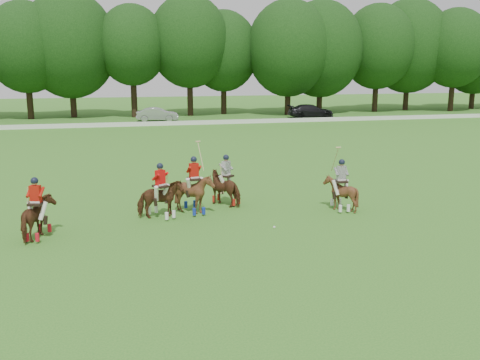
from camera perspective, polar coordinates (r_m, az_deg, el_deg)
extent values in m
plane|color=#2D7320|center=(17.67, -3.47, -7.57)|extent=(180.00, 180.00, 0.00)
cylinder|color=black|center=(65.57, -21.53, 8.10)|extent=(0.70, 0.70, 4.64)
ellipsoid|color=black|center=(65.50, -21.91, 13.00)|extent=(8.80, 8.80, 10.13)
cylinder|color=black|center=(66.14, -17.38, 8.27)|extent=(0.70, 0.70, 4.31)
ellipsoid|color=black|center=(66.07, -17.72, 13.60)|extent=(10.67, 10.67, 12.27)
cylinder|color=black|center=(64.54, -11.25, 8.92)|extent=(0.70, 0.70, 5.24)
ellipsoid|color=black|center=(64.49, -11.46, 13.92)|extent=(8.06, 8.06, 9.26)
cylinder|color=black|center=(65.41, -5.35, 9.11)|extent=(0.70, 0.70, 5.19)
ellipsoid|color=black|center=(65.39, -5.46, 14.50)|extent=(9.50, 9.50, 10.92)
cylinder|color=black|center=(67.57, -1.75, 8.95)|extent=(0.70, 0.70, 4.48)
ellipsoid|color=black|center=(67.49, -1.78, 13.59)|extent=(8.60, 8.60, 9.89)
cylinder|color=black|center=(66.85, 5.11, 8.76)|extent=(0.70, 0.70, 4.21)
ellipsoid|color=black|center=(66.77, 5.21, 13.82)|extent=(10.11, 10.11, 11.63)
cylinder|color=black|center=(69.76, 8.47, 8.75)|extent=(0.70, 0.70, 4.07)
ellipsoid|color=black|center=(69.68, 8.63, 13.65)|extent=(10.46, 10.46, 12.03)
cylinder|color=black|center=(73.26, 14.23, 8.96)|extent=(0.70, 0.70, 4.79)
ellipsoid|color=black|center=(73.21, 14.48, 13.61)|extent=(9.47, 9.47, 10.89)
cylinder|color=black|center=(77.26, 17.30, 8.80)|extent=(0.70, 0.70, 4.44)
ellipsoid|color=black|center=(77.22, 17.60, 13.45)|extent=(10.84, 10.84, 12.47)
cylinder|color=black|center=(77.21, 21.63, 8.65)|extent=(0.70, 0.70, 4.86)
ellipsoid|color=black|center=(77.16, 21.97, 12.93)|extent=(8.94, 8.94, 10.28)
cylinder|color=black|center=(82.84, 23.53, 8.34)|extent=(0.70, 0.70, 3.90)
ellipsoid|color=black|center=(82.76, 23.85, 12.09)|extent=(9.29, 9.29, 10.68)
cube|color=white|center=(54.76, -10.62, 5.89)|extent=(120.00, 0.10, 0.44)
imported|color=#A4A5AA|center=(59.33, -8.81, 6.93)|extent=(4.68, 2.15, 1.49)
imported|color=black|center=(63.37, 7.56, 7.31)|extent=(5.46, 2.57, 1.54)
imported|color=#4A2413|center=(19.95, -20.79, -3.84)|extent=(1.24, 1.89, 1.47)
cube|color=black|center=(19.82, -20.91, -2.35)|extent=(0.58, 0.66, 0.08)
cylinder|color=tan|center=(19.96, -21.69, -2.55)|extent=(0.09, 0.21, 1.29)
imported|color=#4A2413|center=(21.40, -8.43, -2.08)|extent=(1.94, 1.88, 1.49)
cube|color=black|center=(21.27, -8.48, -0.65)|extent=(0.68, 0.71, 0.08)
cylinder|color=tan|center=(21.47, -7.85, -0.73)|extent=(0.14, 0.19, 1.29)
imported|color=#4A2413|center=(21.95, -4.90, -1.43)|extent=(1.53, 1.67, 1.65)
cube|color=black|center=(21.81, -4.93, 0.13)|extent=(0.51, 0.62, 0.08)
cylinder|color=tan|center=(21.73, -4.21, 2.56)|extent=(0.14, 0.77, 1.08)
imported|color=#4A2413|center=(23.20, -1.48, -0.86)|extent=(1.75, 1.85, 1.48)
cube|color=black|center=(23.08, -1.49, 0.45)|extent=(0.70, 0.71, 0.08)
cylinder|color=tan|center=(22.87, -1.94, 0.13)|extent=(0.16, 0.18, 1.29)
imported|color=#4A2413|center=(22.69, 10.67, -1.42)|extent=(1.26, 1.39, 1.44)
cube|color=black|center=(22.58, 10.72, -0.12)|extent=(0.48, 0.59, 0.08)
cylinder|color=tan|center=(22.31, 10.09, 2.17)|extent=(0.09, 0.77, 1.08)
sphere|color=white|center=(20.03, 3.67, -5.04)|extent=(0.09, 0.09, 0.09)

